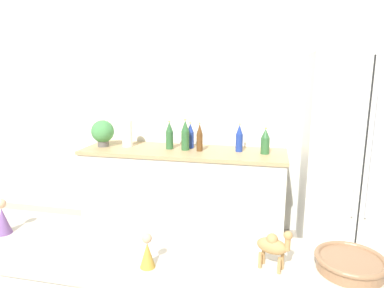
{
  "coord_description": "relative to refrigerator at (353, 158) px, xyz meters",
  "views": [
    {
      "loc": [
        0.51,
        -0.85,
        1.66
      ],
      "look_at": [
        0.01,
        1.36,
        1.18
      ],
      "focal_mm": 32.0,
      "sensor_mm": 36.0,
      "label": 1
    }
  ],
  "objects": [
    {
      "name": "back_bottle_1",
      "position": [
        -1.53,
        0.15,
        0.11
      ],
      "size": [
        0.07,
        0.07,
        0.26
      ],
      "color": "navy",
      "rests_on": "back_counter"
    },
    {
      "name": "back_counter",
      "position": [
        -1.58,
        0.06,
        -0.46
      ],
      "size": [
        2.04,
        0.63,
        0.89
      ],
      "color": "silver",
      "rests_on": "ground_plane"
    },
    {
      "name": "back_bottle_3",
      "position": [
        -1.72,
        0.07,
        0.12
      ],
      "size": [
        0.08,
        0.08,
        0.29
      ],
      "color": "#2D6033",
      "rests_on": "back_counter"
    },
    {
      "name": "back_bottle_4",
      "position": [
        -1.41,
        0.04,
        0.12
      ],
      "size": [
        0.06,
        0.06,
        0.28
      ],
      "color": "brown",
      "rests_on": "back_counter"
    },
    {
      "name": "refrigerator",
      "position": [
        0.0,
        0.0,
        0.0
      ],
      "size": [
        0.83,
        0.7,
        1.82
      ],
      "color": "white",
      "rests_on": "ground_plane"
    },
    {
      "name": "back_bottle_2",
      "position": [
        -1.55,
        0.05,
        0.13
      ],
      "size": [
        0.08,
        0.08,
        0.31
      ],
      "color": "#2D6033",
      "rests_on": "back_counter"
    },
    {
      "name": "wise_man_figurine_crimson",
      "position": [
        -1.86,
        -2.03,
        0.13
      ],
      "size": [
        0.07,
        0.07,
        0.16
      ],
      "color": "#6B4784",
      "rests_on": "bar_counter"
    },
    {
      "name": "paper_towel_roll",
      "position": [
        -2.19,
        0.08,
        0.12
      ],
      "size": [
        0.11,
        0.11,
        0.28
      ],
      "color": "white",
      "rests_on": "back_counter"
    },
    {
      "name": "wall_back",
      "position": [
        -1.26,
        0.39,
        0.36
      ],
      "size": [
        8.0,
        0.06,
        2.55
      ],
      "color": "silver",
      "rests_on": "ground_plane"
    },
    {
      "name": "fruit_bowl",
      "position": [
        -0.45,
        -2.01,
        0.09
      ],
      "size": [
        0.24,
        0.24,
        0.06
      ],
      "color": "#8C6647",
      "rests_on": "bar_counter"
    },
    {
      "name": "potted_plant",
      "position": [
        -2.43,
        0.02,
        0.13
      ],
      "size": [
        0.23,
        0.23,
        0.28
      ],
      "color": "#595451",
      "rests_on": "back_counter"
    },
    {
      "name": "camel_figurine",
      "position": [
        -0.71,
        -2.05,
        0.15
      ],
      "size": [
        0.13,
        0.09,
        0.16
      ],
      "color": "#A87F4C",
      "rests_on": "bar_counter"
    },
    {
      "name": "back_bottle_5",
      "position": [
        -1.02,
        0.1,
        0.11
      ],
      "size": [
        0.07,
        0.07,
        0.28
      ],
      "color": "navy",
      "rests_on": "back_counter"
    },
    {
      "name": "back_bottle_0",
      "position": [
        -0.77,
        0.06,
        0.1
      ],
      "size": [
        0.08,
        0.08,
        0.25
      ],
      "color": "#2D6033",
      "rests_on": "back_counter"
    },
    {
      "name": "wise_man_figurine_blue",
      "position": [
        -1.15,
        -2.14,
        0.11
      ],
      "size": [
        0.06,
        0.06,
        0.13
      ],
      "color": "#B28933",
      "rests_on": "bar_counter"
    }
  ]
}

